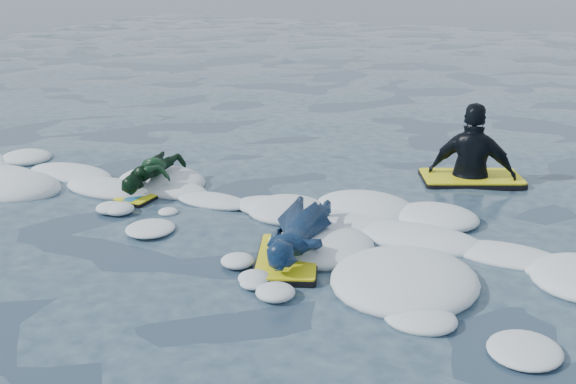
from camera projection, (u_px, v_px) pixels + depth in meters
name	position (u px, v px, depth m)	size (l,w,h in m)	color
ground	(171.00, 265.00, 6.72)	(120.00, 120.00, 0.00)	#1B2A42
foam_band	(228.00, 228.00, 7.59)	(12.00, 3.10, 0.30)	white
prone_woman_unit	(298.00, 234.00, 6.88)	(0.92, 1.66, 0.40)	black
prone_child_unit	(153.00, 176.00, 8.60)	(0.60, 1.11, 0.41)	black
waiting_rider_unit	(472.00, 177.00, 9.01)	(1.41, 1.15, 1.86)	black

